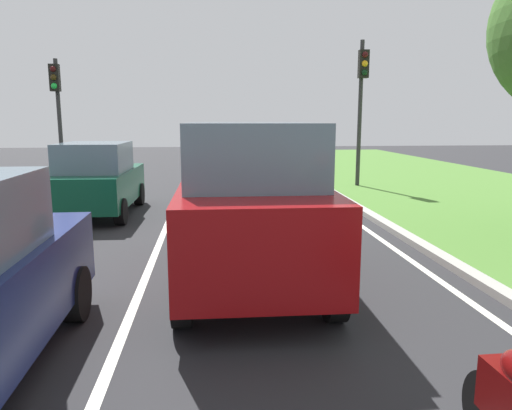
% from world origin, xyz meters
% --- Properties ---
extents(ground_plane, '(60.00, 60.00, 0.00)m').
position_xyz_m(ground_plane, '(0.00, 14.00, 0.00)').
color(ground_plane, '#262628').
extents(lane_line_center, '(0.12, 32.00, 0.01)m').
position_xyz_m(lane_line_center, '(-0.70, 14.00, 0.00)').
color(lane_line_center, silver).
rests_on(lane_line_center, ground).
extents(lane_line_right_edge, '(0.12, 32.00, 0.01)m').
position_xyz_m(lane_line_right_edge, '(3.60, 14.00, 0.00)').
color(lane_line_right_edge, silver).
rests_on(lane_line_right_edge, ground).
extents(curb_right, '(0.24, 48.00, 0.12)m').
position_xyz_m(curb_right, '(4.10, 14.00, 0.06)').
color(curb_right, '#9E9B93').
rests_on(curb_right, ground).
extents(car_suv_ahead, '(2.00, 4.52, 2.28)m').
position_xyz_m(car_suv_ahead, '(0.84, 8.99, 1.17)').
color(car_suv_ahead, maroon).
rests_on(car_suv_ahead, ground).
extents(car_hatchback_far, '(1.79, 3.73, 1.78)m').
position_xyz_m(car_hatchback_far, '(-2.45, 14.21, 0.88)').
color(car_hatchback_far, '#0C472D').
rests_on(car_hatchback_far, ground).
extents(traffic_light_near_right, '(0.32, 0.50, 4.92)m').
position_xyz_m(traffic_light_near_right, '(5.38, 18.33, 3.28)').
color(traffic_light_near_right, '#2D2D2D').
rests_on(traffic_light_near_right, ground).
extents(traffic_light_overhead_left, '(0.32, 0.50, 4.37)m').
position_xyz_m(traffic_light_overhead_left, '(-4.93, 19.70, 2.98)').
color(traffic_light_overhead_left, '#2D2D2D').
rests_on(traffic_light_overhead_left, ground).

